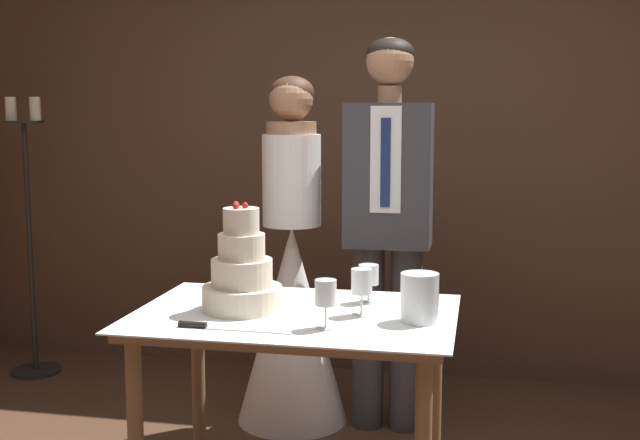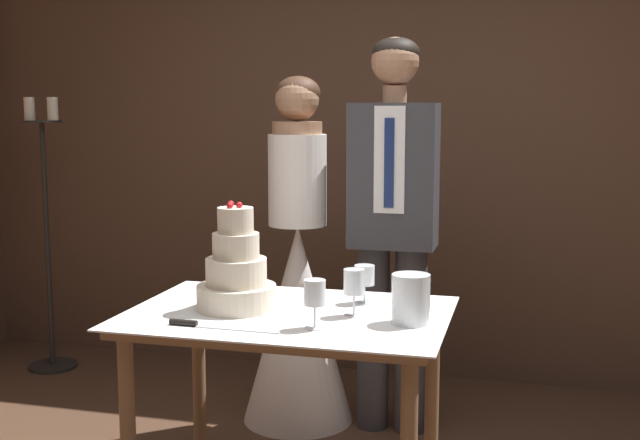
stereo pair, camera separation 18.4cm
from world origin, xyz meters
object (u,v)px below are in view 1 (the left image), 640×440
Objects in this scene: wine_glass_far at (362,284)px; groom at (388,213)px; cake_knife at (212,327)px; bride at (292,297)px; tiered_cake at (242,275)px; hurricane_candle at (420,299)px; wine_glass_near at (369,277)px; candle_stand at (30,247)px; cake_table at (295,340)px; wine_glass_middle at (326,295)px.

groom is (-0.01, 0.91, 0.14)m from wine_glass_far.
bride reaches higher than cake_knife.
wine_glass_far is at bearing -89.21° from groom.
bride is (-0.03, 0.92, -0.30)m from tiered_cake.
bride reaches higher than hurricane_candle.
wine_glass_near is 0.33m from hurricane_candle.
candle_stand is (-2.11, 1.30, -0.16)m from wine_glass_far.
groom is (0.46, 1.19, 0.25)m from cake_knife.
cake_table is 0.95m from bride.
cake_table is at bearing 0.69° from tiered_cake.
wine_glass_far reaches higher than wine_glass_near.
groom reaches higher than bride.
bride is (-0.48, 0.91, -0.28)m from wine_glass_far.
cake_knife is at bearing -111.00° from groom.
tiered_cake is at bearing -154.62° from wine_glass_near.
hurricane_candle is (0.66, -0.04, -0.05)m from tiered_cake.
wine_glass_middle is 0.22m from wine_glass_far.
candle_stand reaches higher than wine_glass_middle.
bride is 0.91× the size of groom.
wine_glass_near is at bearing 77.22° from wine_glass_middle.
wine_glass_middle is at bearing -70.86° from bride.
wine_glass_middle is (0.38, 0.08, 0.11)m from cake_knife.
hurricane_candle is 1.00m from groom.
bride is 1.06× the size of candle_stand.
hurricane_candle is at bearing -5.08° from cake_table.
cake_knife is 2.28m from candle_stand.
candle_stand is (-1.64, 0.39, 0.12)m from bride.
wine_glass_far is 1.06m from bride.
hurricane_candle is (0.46, -0.04, 0.19)m from cake_table.
wine_glass_near reaches higher than cake_table.
groom reaches higher than candle_stand.
groom is (-0.01, 0.71, 0.16)m from wine_glass_near.
candle_stand is at bearing 141.83° from tiered_cake.
wine_glass_middle reaches higher than wine_glass_near.
candle_stand is (-1.87, 1.31, 0.06)m from cake_table.
cake_table is at bearing -177.91° from wine_glass_far.
wine_glass_middle reaches higher than cake_table.
cake_knife is 2.38× the size of wine_glass_middle.
tiered_cake is (-0.20, -0.00, 0.24)m from cake_table.
candle_stand is (-2.02, 1.50, -0.16)m from wine_glass_middle.
hurricane_candle is 2.69m from candle_stand.
groom reaches higher than wine_glass_far.
bride is at bearing 123.73° from wine_glass_near.
bride is at bearing 91.76° from cake_knife.
wine_glass_far is 0.09× the size of groom.
wine_glass_middle is at bearing -51.29° from cake_table.
bride reaches higher than wine_glass_far.
tiered_cake is 0.45m from wine_glass_far.
candle_stand is at bearing 144.98° from cake_table.
cake_knife is 1.20m from bride.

